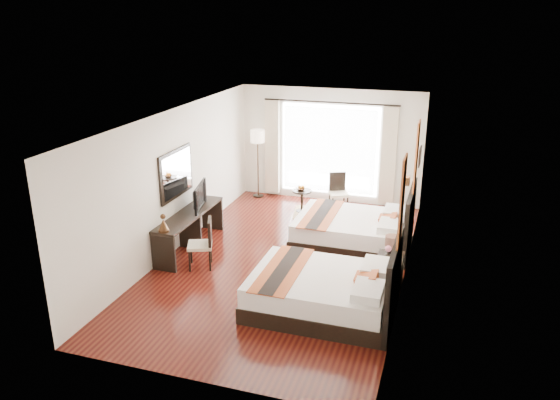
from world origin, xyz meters
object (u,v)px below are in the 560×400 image
(bed_near, at_px, (326,291))
(bed_far, at_px, (356,230))
(table_lamp, at_px, (392,242))
(side_table, at_px, (302,201))
(floor_lamp, at_px, (258,141))
(nightstand, at_px, (389,270))
(desk_chair, at_px, (201,253))
(fruit_bowl, at_px, (301,189))
(vase, at_px, (388,257))
(console_desk, at_px, (190,231))
(window_chair, at_px, (338,199))
(television, at_px, (196,196))

(bed_near, relative_size, bed_far, 1.00)
(table_lamp, distance_m, side_table, 3.86)
(bed_near, bearing_deg, floor_lamp, 120.82)
(nightstand, bearing_deg, bed_far, 120.15)
(nightstand, height_order, desk_chair, desk_chair)
(bed_near, height_order, fruit_bowl, bed_near)
(vase, distance_m, console_desk, 4.00)
(bed_far, distance_m, side_table, 2.21)
(bed_near, bearing_deg, console_desk, 154.60)
(bed_far, height_order, nightstand, bed_far)
(fruit_bowl, bearing_deg, floor_lamp, 151.33)
(vase, relative_size, desk_chair, 0.14)
(nightstand, height_order, window_chair, window_chair)
(console_desk, xyz_separation_m, floor_lamp, (0.21, 3.43, 1.09))
(desk_chair, bearing_deg, table_lamp, 165.83)
(desk_chair, height_order, fruit_bowl, desk_chair)
(bed_far, xyz_separation_m, floor_lamp, (-2.94, 2.28, 1.14))
(console_desk, distance_m, side_table, 3.14)
(table_lamp, bearing_deg, desk_chair, -172.24)
(console_desk, distance_m, window_chair, 3.86)
(nightstand, xyz_separation_m, fruit_bowl, (-2.46, 3.02, 0.29))
(nightstand, relative_size, table_lamp, 1.43)
(bed_far, bearing_deg, floor_lamp, 142.20)
(bed_far, relative_size, nightstand, 4.16)
(window_chair, bearing_deg, floor_lamp, -125.10)
(bed_far, bearing_deg, nightstand, -59.85)
(bed_far, bearing_deg, desk_chair, -143.98)
(side_table, bearing_deg, bed_near, -69.47)
(console_desk, xyz_separation_m, side_table, (1.58, 2.71, -0.11))
(bed_far, height_order, television, bed_far)
(bed_near, bearing_deg, bed_far, 90.04)
(bed_far, relative_size, vase, 17.42)
(vase, xyz_separation_m, television, (-3.95, 0.73, 0.45))
(console_desk, bearing_deg, floor_lamp, 86.49)
(side_table, height_order, fruit_bowl, fruit_bowl)
(floor_lamp, relative_size, fruit_bowl, 8.83)
(bed_near, relative_size, fruit_bowl, 11.65)
(nightstand, height_order, floor_lamp, floor_lamp)
(television, bearing_deg, floor_lamp, -16.47)
(table_lamp, bearing_deg, console_desk, 176.50)
(television, bearing_deg, fruit_bowl, -45.52)
(vase, relative_size, window_chair, 0.14)
(side_table, bearing_deg, floor_lamp, 152.05)
(console_desk, distance_m, television, 0.70)
(bed_near, height_order, vase, bed_near)
(floor_lamp, bearing_deg, nightstand, -44.68)
(table_lamp, height_order, floor_lamp, floor_lamp)
(console_desk, height_order, side_table, console_desk)
(floor_lamp, bearing_deg, vase, -45.73)
(vase, relative_size, side_table, 0.25)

